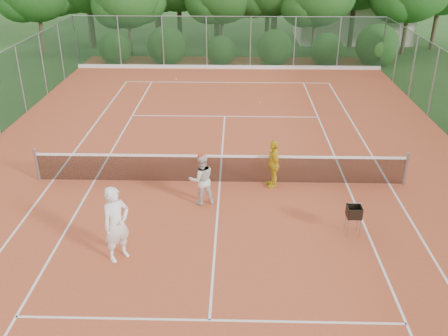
# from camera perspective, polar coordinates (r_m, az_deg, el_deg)

# --- Properties ---
(ground) EXTENTS (120.00, 120.00, 0.00)m
(ground) POSITION_cam_1_polar(r_m,az_deg,el_deg) (16.27, -0.48, -1.68)
(ground) COLOR #204217
(ground) RESTS_ON ground
(clay_court) EXTENTS (18.00, 36.00, 0.02)m
(clay_court) POSITION_cam_1_polar(r_m,az_deg,el_deg) (16.26, -0.48, -1.65)
(clay_court) COLOR #B54D29
(clay_court) RESTS_ON ground
(club_building) EXTENTS (8.00, 5.00, 3.00)m
(club_building) POSITION_cam_1_polar(r_m,az_deg,el_deg) (39.84, 14.37, 16.13)
(club_building) COLOR beige
(club_building) RESTS_ON ground
(tennis_net) EXTENTS (11.97, 0.10, 1.10)m
(tennis_net) POSITION_cam_1_polar(r_m,az_deg,el_deg) (16.03, -0.49, 0.01)
(tennis_net) COLOR gray
(tennis_net) RESTS_ON clay_court
(player_white) EXTENTS (0.84, 0.84, 1.96)m
(player_white) POSITION_cam_1_polar(r_m,az_deg,el_deg) (12.42, -12.19, -6.28)
(player_white) COLOR white
(player_white) RESTS_ON clay_court
(player_center_grp) EXTENTS (0.91, 0.81, 1.60)m
(player_center_grp) POSITION_cam_1_polar(r_m,az_deg,el_deg) (14.69, -2.59, -1.28)
(player_center_grp) COLOR beige
(player_center_grp) RESTS_ON clay_court
(player_yellow) EXTENTS (0.54, 0.97, 1.57)m
(player_yellow) POSITION_cam_1_polar(r_m,az_deg,el_deg) (15.76, 5.66, 0.51)
(player_yellow) COLOR gold
(player_yellow) RESTS_ON clay_court
(ball_hopper) EXTENTS (0.37, 0.37, 0.84)m
(ball_hopper) POSITION_cam_1_polar(r_m,az_deg,el_deg) (13.69, 14.64, -4.92)
(ball_hopper) COLOR gray
(ball_hopper) RESTS_ON clay_court
(stray_ball_a) EXTENTS (0.07, 0.07, 0.07)m
(stray_ball_a) POSITION_cam_1_polar(r_m,az_deg,el_deg) (28.04, -5.49, 10.09)
(stray_ball_a) COLOR yellow
(stray_ball_a) RESTS_ON clay_court
(stray_ball_b) EXTENTS (0.07, 0.07, 0.07)m
(stray_ball_b) POSITION_cam_1_polar(r_m,az_deg,el_deg) (27.18, 0.44, 9.71)
(stray_ball_b) COLOR #DAEE37
(stray_ball_b) RESTS_ON clay_court
(stray_ball_c) EXTENTS (0.07, 0.07, 0.07)m
(stray_ball_c) POSITION_cam_1_polar(r_m,az_deg,el_deg) (23.97, 4.15, 7.48)
(stray_ball_c) COLOR gold
(stray_ball_c) RESTS_ON clay_court
(court_markings) EXTENTS (11.03, 23.83, 0.01)m
(court_markings) POSITION_cam_1_polar(r_m,az_deg,el_deg) (16.25, -0.48, -1.61)
(court_markings) COLOR white
(court_markings) RESTS_ON clay_court
(fence_back) EXTENTS (18.07, 0.07, 3.00)m
(fence_back) POSITION_cam_1_polar(r_m,az_deg,el_deg) (30.06, 0.51, 14.11)
(fence_back) COLOR #19381E
(fence_back) RESTS_ON clay_court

